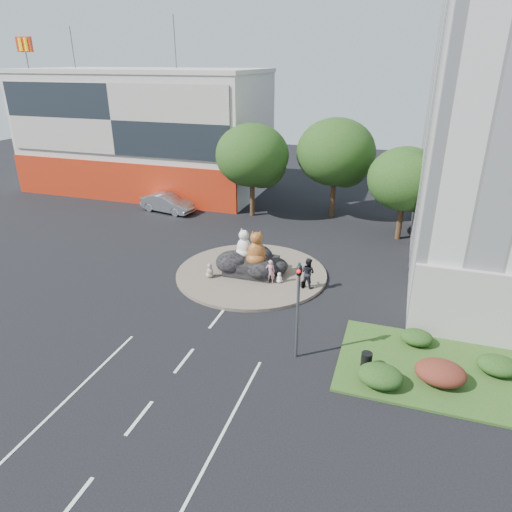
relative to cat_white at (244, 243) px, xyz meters
The scene contains 22 objects.
ground 10.49m from the cat_white, 86.63° to the right, with size 120.00×120.00×0.00m, color black.
roundabout_island 2.10m from the cat_white, 23.15° to the right, with size 10.00×10.00×0.20m, color brown.
rock_plinth 1.59m from the cat_white, 23.15° to the right, with size 3.20×2.60×0.90m, color black, non-canonical shape.
shophouse_block 25.12m from the cat_white, 134.58° to the left, with size 25.20×12.30×17.40m.
grass_verge 14.69m from the cat_white, 29.94° to the right, with size 10.00×6.00×0.12m, color #234E1A.
tree_left 12.66m from the cat_white, 105.74° to the left, with size 6.46×6.46×8.27m.
tree_mid 14.70m from the cat_white, 75.10° to the left, with size 6.84×6.84×8.76m.
tree_right 14.00m from the cat_white, 45.39° to the left, with size 5.70×5.70×7.30m.
hedge_near_green 13.43m from the cat_white, 43.95° to the right, with size 2.00×1.60×0.90m, color black.
hedge_red 14.73m from the cat_white, 34.30° to the right, with size 2.20×1.76×0.99m, color #502115.
hedge_mid_green 16.17m from the cat_white, 24.83° to the right, with size 1.80×1.44×0.81m, color black.
hedge_back_green 12.48m from the cat_white, 26.18° to the right, with size 1.60×1.28×0.72m, color black.
traffic_light 10.15m from the cat_white, 55.39° to the right, with size 0.44×1.24×5.00m.
street_lamp 13.83m from the cat_white, ahead, with size 2.34×0.22×8.06m.
cat_white is the anchor object (origin of this frame).
cat_tabby 1.35m from the cat_white, 33.76° to the right, with size 1.36×1.18×2.27m, color #A46D22, non-canonical shape.
kitten_calico 2.87m from the cat_white, 133.20° to the right, with size 0.59×0.51×0.99m, color silver, non-canonical shape.
kitten_white 3.37m from the cat_white, 22.67° to the right, with size 0.43×0.37×0.72m, color white, non-canonical shape.
pedestrian_pink 2.89m from the cat_white, 32.27° to the right, with size 0.58×0.38×1.59m, color pink.
pedestrian_dark 4.85m from the cat_white, 14.55° to the right, with size 0.94×0.73×1.93m, color black.
parked_car 15.24m from the cat_white, 137.90° to the left, with size 1.83×5.23×1.72m, color #A1A3A8.
litter_bin 12.20m from the cat_white, 42.55° to the right, with size 0.51×0.51×0.76m, color black.
Camera 1 is at (8.92, -16.04, 13.26)m, focal length 32.00 mm.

